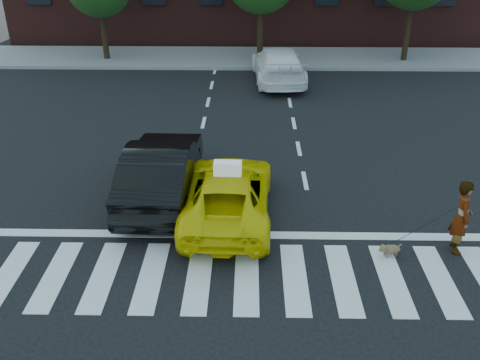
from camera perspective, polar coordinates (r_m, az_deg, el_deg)
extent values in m
plane|color=black|center=(11.29, 0.72, -10.36)|extent=(120.00, 120.00, 0.00)
cube|color=silver|center=(11.28, 0.72, -10.34)|extent=(13.00, 2.40, 0.01)
cube|color=silver|center=(12.59, 0.78, -5.88)|extent=(12.00, 0.30, 0.01)
cube|color=slate|center=(27.29, 1.01, 12.91)|extent=(30.00, 4.00, 0.15)
cylinder|color=black|center=(27.37, -14.35, 15.47)|extent=(0.28, 0.28, 3.25)
cylinder|color=black|center=(26.43, 2.17, 16.19)|extent=(0.28, 0.28, 3.55)
cylinder|color=black|center=(27.43, 17.55, 15.74)|extent=(0.28, 0.28, 3.85)
imported|color=#E4D004|center=(13.05, -1.25, -1.42)|extent=(2.21, 4.54, 1.24)
imported|color=black|center=(13.99, -8.36, 1.10)|extent=(1.73, 4.77, 1.56)
imported|color=white|center=(23.63, 4.11, 12.18)|extent=(2.39, 5.16, 1.46)
imported|color=#999999|center=(12.59, 22.56, -3.64)|extent=(0.49, 0.67, 1.73)
ellipsoid|color=#8A6246|center=(12.26, 15.82, -7.12)|extent=(0.44, 0.31, 0.22)
sphere|color=#8A6246|center=(12.14, 15.06, -7.06)|extent=(0.20, 0.20, 0.16)
sphere|color=#8A6246|center=(12.13, 14.76, -7.22)|extent=(0.10, 0.10, 0.08)
cylinder|color=#8A6246|center=(12.32, 16.64, -6.74)|extent=(0.12, 0.07, 0.10)
sphere|color=#8A6246|center=(12.15, 14.97, -6.73)|extent=(0.07, 0.07, 0.06)
sphere|color=#8A6246|center=(12.08, 15.20, -7.00)|extent=(0.07, 0.07, 0.06)
cylinder|color=#8A6246|center=(12.24, 15.38, -7.81)|extent=(0.05, 0.05, 0.11)
cylinder|color=#8A6246|center=(12.31, 15.17, -7.56)|extent=(0.05, 0.05, 0.11)
cylinder|color=#8A6246|center=(12.35, 16.33, -7.61)|extent=(0.05, 0.05, 0.11)
cylinder|color=#8A6246|center=(12.42, 16.11, -7.37)|extent=(0.05, 0.05, 0.11)
cube|color=white|center=(12.51, -1.33, 1.27)|extent=(0.66, 0.30, 0.32)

